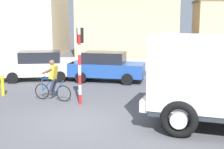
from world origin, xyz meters
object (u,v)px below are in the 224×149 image
object	(u,v)px
cyclist	(53,80)
pedestrian_near_kerb	(53,64)
traffic_light_pole	(80,53)
car_far_side	(38,65)
bollard_far	(3,86)
car_white_mid	(106,66)

from	to	relation	value
cyclist	pedestrian_near_kerb	distance (m)	4.95
traffic_light_pole	cyclist	bearing A→B (deg)	163.52
traffic_light_pole	car_far_side	xyz separation A→B (m)	(-3.46, 4.61, -1.25)
traffic_light_pole	pedestrian_near_kerb	distance (m)	5.93
pedestrian_near_kerb	bollard_far	bearing A→B (deg)	-102.66
car_far_side	bollard_far	distance (m)	3.78
traffic_light_pole	car_far_side	distance (m)	5.90
car_far_side	pedestrian_near_kerb	bearing A→B (deg)	35.55
car_far_side	bollard_far	world-z (taller)	car_far_side
car_white_mid	car_far_side	distance (m)	3.80
car_white_mid	bollard_far	bearing A→B (deg)	-136.20
cyclist	car_far_side	size ratio (longest dim) A/B	0.40
cyclist	car_far_side	distance (m)	4.77
traffic_light_pole	pedestrian_near_kerb	size ratio (longest dim) A/B	1.98
car_white_mid	bollard_far	world-z (taller)	car_white_mid
cyclist	traffic_light_pole	xyz separation A→B (m)	(1.27, -0.38, 1.20)
cyclist	bollard_far	distance (m)	2.54
car_white_mid	car_far_side	size ratio (longest dim) A/B	0.95
car_far_side	cyclist	bearing A→B (deg)	-62.69
car_white_mid	pedestrian_near_kerb	distance (m)	3.14
pedestrian_near_kerb	bollard_far	world-z (taller)	pedestrian_near_kerb
cyclist	car_far_side	xyz separation A→B (m)	(-2.19, 4.23, -0.05)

